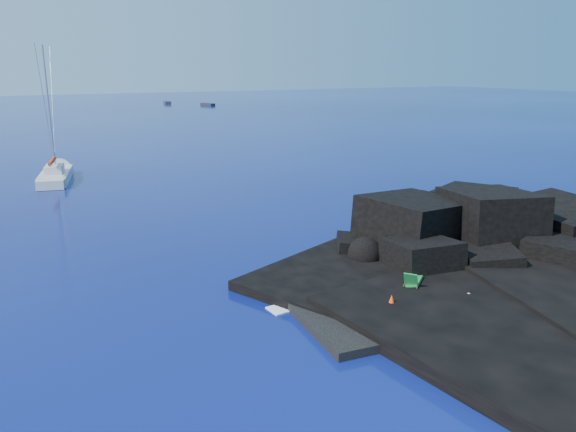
# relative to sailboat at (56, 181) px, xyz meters

# --- Properties ---
(ground) EXTENTS (400.00, 400.00, 0.00)m
(ground) POSITION_rel_sailboat_xyz_m (4.64, -36.18, 0.00)
(ground) COLOR #04093E
(ground) RESTS_ON ground
(headland) EXTENTS (24.00, 24.00, 3.60)m
(headland) POSITION_rel_sailboat_xyz_m (17.64, -33.18, 0.00)
(headland) COLOR black
(headland) RESTS_ON ground
(beach) EXTENTS (9.08, 6.86, 0.70)m
(beach) POSITION_rel_sailboat_xyz_m (9.14, -35.68, 0.00)
(beach) COLOR black
(beach) RESTS_ON ground
(surf_foam) EXTENTS (10.00, 8.00, 0.06)m
(surf_foam) POSITION_rel_sailboat_xyz_m (9.64, -31.18, 0.00)
(surf_foam) COLOR white
(surf_foam) RESTS_ON ground
(sailboat) EXTENTS (4.66, 11.30, 11.60)m
(sailboat) POSITION_rel_sailboat_xyz_m (0.00, 0.00, 0.00)
(sailboat) COLOR silver
(sailboat) RESTS_ON ground
(deck_chair) EXTENTS (1.64, 1.50, 1.07)m
(deck_chair) POSITION_rel_sailboat_xyz_m (10.66, -34.92, 0.89)
(deck_chair) COLOR #197432
(deck_chair) RESTS_ON beach
(towel) EXTENTS (1.70, 0.81, 0.04)m
(towel) POSITION_rel_sailboat_xyz_m (11.37, -36.96, 0.37)
(towel) COLOR silver
(towel) RESTS_ON beach
(sunbather) EXTENTS (1.61, 0.49, 0.27)m
(sunbather) POSITION_rel_sailboat_xyz_m (11.37, -36.96, 0.53)
(sunbather) COLOR tan
(sunbather) RESTS_ON towel
(marker_cone) EXTENTS (0.40, 0.40, 0.60)m
(marker_cone) POSITION_rel_sailboat_xyz_m (8.45, -36.17, 0.65)
(marker_cone) COLOR #FD470D
(marker_cone) RESTS_ON beach
(distant_boat_a) EXTENTS (2.38, 5.18, 0.67)m
(distant_boat_a) POSITION_rel_sailboat_xyz_m (39.24, 98.29, 0.00)
(distant_boat_a) COLOR #2C2B31
(distant_boat_a) RESTS_ON ground
(distant_boat_b) EXTENTS (2.65, 4.65, 0.59)m
(distant_boat_b) POSITION_rel_sailboat_xyz_m (46.14, 85.81, 0.00)
(distant_boat_b) COLOR black
(distant_boat_b) RESTS_ON ground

